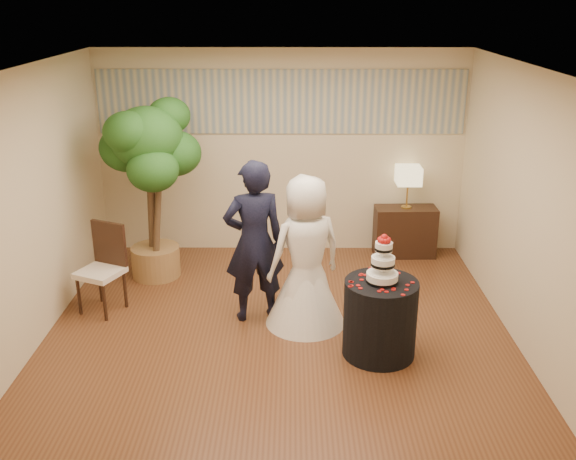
{
  "coord_description": "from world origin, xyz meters",
  "views": [
    {
      "loc": [
        0.14,
        -6.1,
        3.45
      ],
      "look_at": [
        0.1,
        0.4,
        1.05
      ],
      "focal_mm": 40.0,
      "sensor_mm": 36.0,
      "label": 1
    }
  ],
  "objects_px": {
    "groom": "(254,242)",
    "bride": "(306,252)",
    "console": "(405,232)",
    "wedding_cake": "(383,258)",
    "ficus_tree": "(150,190)",
    "side_chair": "(100,270)",
    "cake_table": "(380,318)",
    "table_lamp": "(408,187)"
  },
  "relations": [
    {
      "from": "bride",
      "to": "groom",
      "type": "bearing_deg",
      "value": -36.96
    },
    {
      "from": "groom",
      "to": "console",
      "type": "xyz_separation_m",
      "value": [
        1.98,
        1.86,
        -0.57
      ]
    },
    {
      "from": "bride",
      "to": "side_chair",
      "type": "distance_m",
      "value": 2.37
    },
    {
      "from": "bride",
      "to": "side_chair",
      "type": "height_order",
      "value": "bride"
    },
    {
      "from": "groom",
      "to": "bride",
      "type": "xyz_separation_m",
      "value": [
        0.56,
        -0.13,
        -0.07
      ]
    },
    {
      "from": "groom",
      "to": "console",
      "type": "height_order",
      "value": "groom"
    },
    {
      "from": "bride",
      "to": "cake_table",
      "type": "bearing_deg",
      "value": 113.92
    },
    {
      "from": "bride",
      "to": "cake_table",
      "type": "relative_size",
      "value": 2.12
    },
    {
      "from": "cake_table",
      "to": "side_chair",
      "type": "bearing_deg",
      "value": 163.22
    },
    {
      "from": "console",
      "to": "bride",
      "type": "bearing_deg",
      "value": -127.26
    },
    {
      "from": "cake_table",
      "to": "side_chair",
      "type": "xyz_separation_m",
      "value": [
        -3.06,
        0.92,
        0.11
      ]
    },
    {
      "from": "console",
      "to": "side_chair",
      "type": "distance_m",
      "value": 4.12
    },
    {
      "from": "cake_table",
      "to": "table_lamp",
      "type": "xyz_separation_m",
      "value": [
        0.69,
        2.63,
        0.59
      ]
    },
    {
      "from": "console",
      "to": "wedding_cake",
      "type": "bearing_deg",
      "value": -106.32
    },
    {
      "from": "console",
      "to": "ficus_tree",
      "type": "bearing_deg",
      "value": -169.5
    },
    {
      "from": "bride",
      "to": "wedding_cake",
      "type": "height_order",
      "value": "bride"
    },
    {
      "from": "cake_table",
      "to": "console",
      "type": "bearing_deg",
      "value": 75.37
    },
    {
      "from": "cake_table",
      "to": "table_lamp",
      "type": "relative_size",
      "value": 1.38
    },
    {
      "from": "cake_table",
      "to": "table_lamp",
      "type": "bearing_deg",
      "value": 75.37
    },
    {
      "from": "cake_table",
      "to": "bride",
      "type": "bearing_deg",
      "value": 138.32
    },
    {
      "from": "side_chair",
      "to": "console",
      "type": "bearing_deg",
      "value": 48.59
    },
    {
      "from": "ficus_tree",
      "to": "groom",
      "type": "bearing_deg",
      "value": -40.15
    },
    {
      "from": "bride",
      "to": "wedding_cake",
      "type": "bearing_deg",
      "value": 113.92
    },
    {
      "from": "cake_table",
      "to": "ficus_tree",
      "type": "distance_m",
      "value": 3.35
    },
    {
      "from": "bride",
      "to": "wedding_cake",
      "type": "distance_m",
      "value": 1.0
    },
    {
      "from": "groom",
      "to": "bride",
      "type": "relative_size",
      "value": 1.08
    },
    {
      "from": "groom",
      "to": "cake_table",
      "type": "xyz_separation_m",
      "value": [
        1.29,
        -0.78,
        -0.52
      ]
    },
    {
      "from": "cake_table",
      "to": "console",
      "type": "height_order",
      "value": "cake_table"
    },
    {
      "from": "cake_table",
      "to": "wedding_cake",
      "type": "distance_m",
      "value": 0.65
    },
    {
      "from": "bride",
      "to": "wedding_cake",
      "type": "xyz_separation_m",
      "value": [
        0.73,
        -0.65,
        0.2
      ]
    },
    {
      "from": "ficus_tree",
      "to": "table_lamp",
      "type": "bearing_deg",
      "value": 12.2
    },
    {
      "from": "console",
      "to": "table_lamp",
      "type": "bearing_deg",
      "value": 0.0
    },
    {
      "from": "cake_table",
      "to": "ficus_tree",
      "type": "height_order",
      "value": "ficus_tree"
    },
    {
      "from": "groom",
      "to": "ficus_tree",
      "type": "distance_m",
      "value": 1.78
    },
    {
      "from": "groom",
      "to": "console",
      "type": "bearing_deg",
      "value": -151.41
    },
    {
      "from": "side_chair",
      "to": "bride",
      "type": "bearing_deg",
      "value": 17.39
    },
    {
      "from": "table_lamp",
      "to": "ficus_tree",
      "type": "distance_m",
      "value": 3.41
    },
    {
      "from": "groom",
      "to": "cake_table",
      "type": "relative_size",
      "value": 2.29
    },
    {
      "from": "groom",
      "to": "bride",
      "type": "distance_m",
      "value": 0.58
    },
    {
      "from": "cake_table",
      "to": "side_chair",
      "type": "height_order",
      "value": "side_chair"
    },
    {
      "from": "wedding_cake",
      "to": "console",
      "type": "height_order",
      "value": "wedding_cake"
    },
    {
      "from": "console",
      "to": "side_chair",
      "type": "relative_size",
      "value": 0.82
    }
  ]
}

